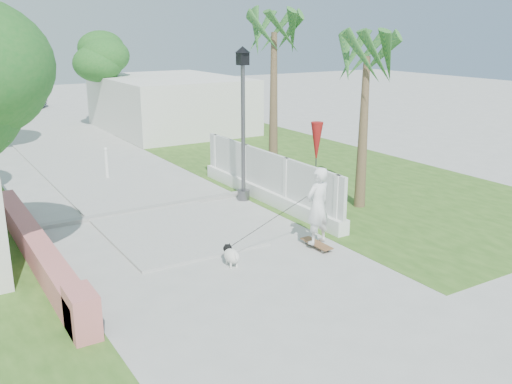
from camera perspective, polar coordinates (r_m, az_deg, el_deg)
ground at (r=11.17m, az=0.22°, el=-10.05°), size 90.00×90.00×0.00m
path_strip at (r=29.42m, az=-20.89°, el=5.47°), size 3.20×36.00×0.06m
curb at (r=16.21m, az=-11.04°, el=-1.71°), size 6.50×0.25×0.10m
grass_right at (r=21.17m, az=4.91°, el=2.61°), size 8.00×20.00×0.01m
pink_wall at (r=13.08m, az=-20.84°, el=-5.66°), size 0.45×8.20×0.80m
lattice_fence at (r=16.66m, az=1.08°, el=0.86°), size 0.35×7.00×1.50m
building_right at (r=29.05m, az=-8.58°, el=8.76°), size 6.00×8.00×2.60m
street_lamp at (r=16.43m, az=-1.30°, el=7.35°), size 0.44×0.44×4.44m
bollard at (r=19.80m, az=-14.73°, el=2.90°), size 0.14×0.14×1.09m
patio_umbrella at (r=16.79m, az=6.08°, el=4.89°), size 0.36×0.36×2.30m
tree_path_right at (r=29.78m, az=-15.35°, el=12.80°), size 3.00×3.00×4.79m
palm_far at (r=17.99m, az=1.82°, el=14.69°), size 1.80×1.80×5.30m
palm_near at (r=15.89m, az=11.00°, el=12.31°), size 1.80×1.80×4.70m
skateboarder at (r=12.83m, az=3.75°, el=-2.20°), size 2.56×0.97×1.93m
dog at (r=12.31m, az=-2.52°, el=-6.29°), size 0.34×0.64×0.44m
parked_car at (r=39.75m, az=-23.31°, el=8.77°), size 4.66×3.19×1.47m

